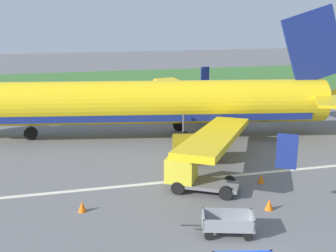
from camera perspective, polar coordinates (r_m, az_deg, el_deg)
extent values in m
cube|color=#3D7033|center=(68.20, -8.17, 5.78)|extent=(220.00, 28.00, 0.06)
cube|color=silver|center=(27.85, 1.47, -7.35)|extent=(120.00, 0.36, 0.01)
cylinder|color=yellow|center=(36.65, -2.11, 3.20)|extent=(30.17, 9.15, 3.70)
cube|color=navy|center=(36.87, -2.10, 1.65)|extent=(27.19, 8.42, 0.56)
cube|color=yellow|center=(29.13, 6.49, -1.29)|extent=(9.19, 12.35, 1.35)
cube|color=navy|center=(23.48, 15.65, -3.29)|extent=(1.03, 0.76, 1.90)
cylinder|color=#856D0E|center=(30.81, 3.67, -2.95)|extent=(3.53, 2.65, 2.10)
cube|color=yellow|center=(45.25, 2.85, 4.54)|extent=(5.12, 13.26, 1.35)
cube|color=navy|center=(51.81, 4.97, 6.87)|extent=(1.12, 0.41, 1.90)
cylinder|color=#856D0E|center=(43.87, 1.46, 2.43)|extent=(3.53, 2.65, 2.10)
cube|color=navy|center=(38.88, 18.94, 10.16)|extent=(5.94, 1.45, 6.88)
cube|color=yellow|center=(36.56, 20.56, 3.19)|extent=(4.07, 5.43, 0.24)
cube|color=yellow|center=(42.38, 17.11, 4.96)|extent=(2.46, 5.39, 0.24)
cylinder|color=#4C4C51|center=(38.21, -18.03, 0.53)|extent=(0.20, 0.20, 2.04)
cylinder|color=black|center=(38.46, -17.91, -0.95)|extent=(1.16, 0.64, 1.10)
cylinder|color=#4C4C51|center=(35.02, 2.10, 0.00)|extent=(0.20, 0.20, 2.04)
cylinder|color=black|center=(35.30, 2.09, -1.61)|extent=(1.16, 0.64, 1.10)
cylinder|color=#4C4C51|center=(39.28, 1.47, 1.63)|extent=(0.20, 0.20, 2.04)
cylinder|color=black|center=(39.52, 1.46, 0.19)|extent=(1.16, 0.64, 1.10)
cube|color=gray|center=(21.55, 8.00, -13.05)|extent=(2.80, 2.06, 0.08)
cube|color=gray|center=(20.84, 8.20, -13.12)|extent=(2.42, 0.82, 0.55)
cube|color=gray|center=(21.99, 7.88, -11.54)|extent=(2.42, 0.82, 0.55)
cube|color=gray|center=(21.33, 4.75, -12.32)|extent=(0.50, 1.37, 0.55)
cube|color=gray|center=(21.56, 11.28, -12.26)|extent=(0.50, 1.37, 0.55)
cylinder|color=#2D2D33|center=(21.48, 3.08, -13.15)|extent=(0.98, 0.37, 0.08)
cylinder|color=black|center=(21.12, 5.50, -14.40)|extent=(0.47, 0.28, 0.44)
cylinder|color=black|center=(22.10, 5.36, -12.99)|extent=(0.47, 0.28, 0.44)
cylinder|color=black|center=(21.30, 10.71, -14.33)|extent=(0.47, 0.28, 0.44)
cylinder|color=black|center=(22.27, 10.31, -12.94)|extent=(0.47, 0.28, 0.44)
cube|color=slate|center=(26.14, 6.06, -7.79)|extent=(3.63, 3.19, 0.20)
cube|color=yellow|center=(26.19, 1.83, -5.67)|extent=(2.42, 2.49, 1.50)
cube|color=#19232D|center=(26.33, 0.13, -5.20)|extent=(0.87, 1.44, 0.67)
cylinder|color=black|center=(25.77, 1.33, -8.28)|extent=(0.84, 0.66, 0.80)
cylinder|color=black|center=(27.31, 2.22, -6.93)|extent=(0.84, 0.66, 0.80)
cylinder|color=black|center=(25.28, 7.74, -8.90)|extent=(0.84, 0.66, 0.80)
cylinder|color=black|center=(26.84, 8.26, -7.47)|extent=(0.84, 0.66, 0.80)
cone|color=orange|center=(24.51, 13.40, -10.20)|extent=(0.47, 0.47, 0.62)
cone|color=orange|center=(28.06, 12.38, -6.90)|extent=(0.45, 0.45, 0.59)
cone|color=orange|center=(24.13, -11.43, -10.52)|extent=(0.45, 0.45, 0.60)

